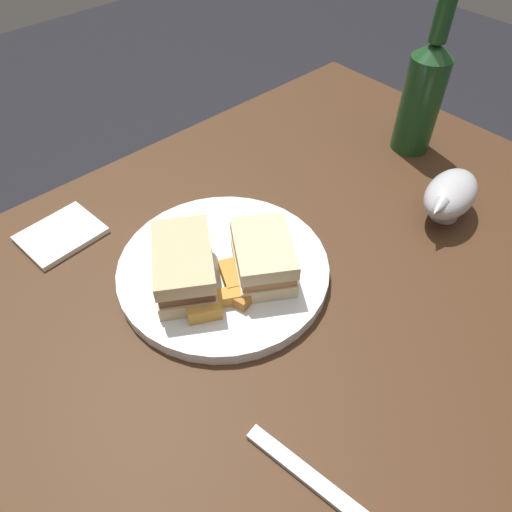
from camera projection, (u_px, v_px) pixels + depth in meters
The scene contains 15 objects.
ground_plane at pixel (274, 464), 1.21m from camera, with size 6.00×6.00×0.00m, color black.
dining_table at pixel (279, 394), 0.94m from camera, with size 1.05×0.76×0.73m, color #422816.
plate at pixel (223, 269), 0.66m from camera, with size 0.29×0.29×0.02m, color white.
sandwich_half_left at pixel (184, 266), 0.61m from camera, with size 0.13×0.14×0.06m.
sandwich_half_right at pixel (263, 257), 0.63m from camera, with size 0.12×0.13×0.05m.
potato_wedge_front at pixel (189, 292), 0.61m from camera, with size 0.05×0.02×0.02m, color gold.
potato_wedge_middle at pixel (229, 298), 0.61m from camera, with size 0.04×0.02×0.02m, color gold.
potato_wedge_back at pixel (246, 295), 0.61m from camera, with size 0.04×0.02×0.02m, color #AD702D.
potato_wedge_left_edge at pixel (231, 277), 0.63m from camera, with size 0.05×0.02×0.02m, color gold.
potato_wedge_right_edge at pixel (203, 311), 0.59m from camera, with size 0.04×0.02×0.02m, color gold.
potato_wedge_stray at pixel (259, 279), 0.63m from camera, with size 0.06×0.02×0.02m, color #B77F33.
gravy_boat at pixel (450, 195), 0.72m from camera, with size 0.14×0.09×0.07m.
cider_bottle at pixel (423, 93), 0.80m from camera, with size 0.07×0.07×0.27m.
napkin at pixel (61, 234), 0.72m from camera, with size 0.11×0.09×0.01m, color silver.
fork at pixel (323, 487), 0.47m from camera, with size 0.18×0.02×0.01m, color silver.
Camera 1 is at (-0.33, -0.30, 1.24)m, focal length 34.05 mm.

